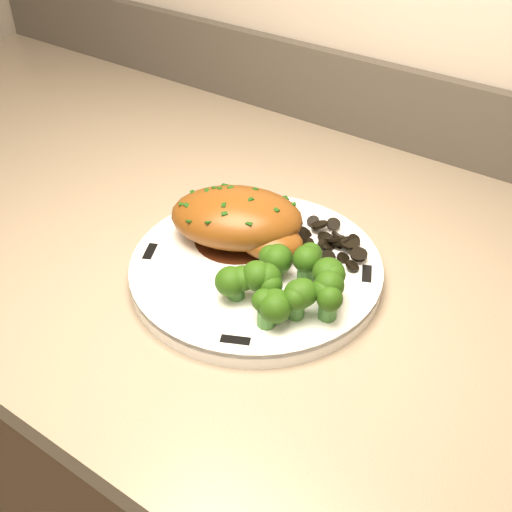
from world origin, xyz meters
The scene contains 9 objects.
plate centered at (-0.41, 1.61, 0.91)m, with size 0.28×0.28×0.02m, color white.
rim_accent_0 centered at (-0.30, 1.66, 0.92)m, with size 0.03×0.01×0.00m, color black.
rim_accent_1 centered at (-0.46, 1.72, 0.92)m, with size 0.03×0.01×0.00m, color black.
rim_accent_2 centered at (-0.52, 1.56, 0.92)m, with size 0.03×0.01×0.00m, color black.
rim_accent_3 centered at (-0.36, 1.50, 0.92)m, with size 0.03×0.01×0.00m, color black.
gravy_pool centered at (-0.45, 1.64, 0.92)m, with size 0.10×0.10×0.00m, color #3A170A.
chicken_breast centered at (-0.45, 1.64, 0.95)m, with size 0.19×0.16×0.06m.
mushroom_pile centered at (-0.36, 1.68, 0.92)m, with size 0.09×0.07×0.02m.
broccoli_florets centered at (-0.35, 1.58, 0.94)m, with size 0.12×0.11×0.04m.
Camera 1 is at (-0.09, 1.15, 1.36)m, focal length 45.00 mm.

